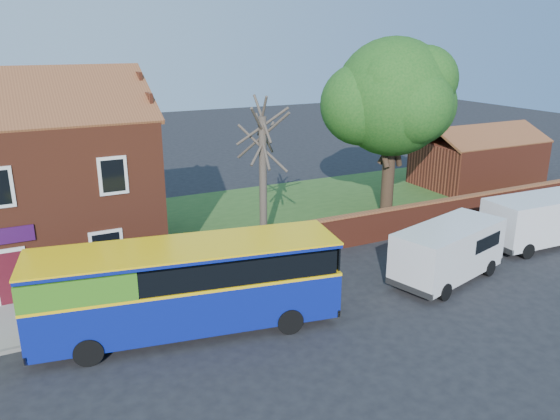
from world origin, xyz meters
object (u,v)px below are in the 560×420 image
bus (177,285)px  large_tree (392,101)px  van_near (448,250)px  van_far (540,219)px

bus → large_tree: large_tree is taller
van_near → van_far: size_ratio=1.02×
van_far → large_tree: large_tree is taller
bus → large_tree: (14.47, 7.69, 4.63)m
bus → van_far: 17.90m
van_far → van_near: bearing=-169.2°
van_near → van_far: (6.71, 1.04, 0.05)m
large_tree → bus: bearing=-152.0°
van_near → large_tree: size_ratio=0.59×
van_far → large_tree: 9.64m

